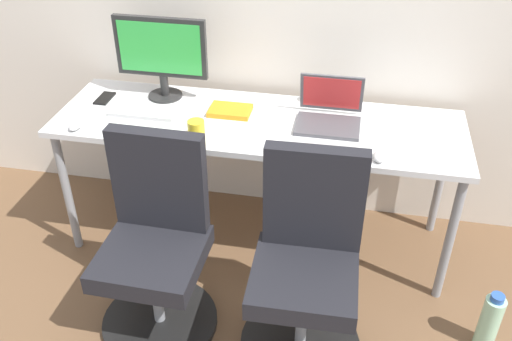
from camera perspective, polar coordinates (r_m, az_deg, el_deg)
The scene contains 15 objects.
ground_plane at distance 3.21m, azimuth 0.17°, elevation -6.73°, with size 5.28×5.28×0.00m, color brown.
desk at distance 2.81m, azimuth 0.20°, elevation 3.93°, with size 2.03×0.63×0.75m.
office_chair_left at distance 2.54m, azimuth -10.11°, elevation -7.64°, with size 0.54×0.54×0.94m.
office_chair_right at distance 2.42m, azimuth 5.15°, elevation -9.77°, with size 0.54×0.54×0.94m.
water_bottle_on_floor at distance 2.77m, azimuth 22.64°, elevation -13.98°, with size 0.09×0.09×0.31m.
desktop_monitor at distance 2.96m, azimuth -9.63°, elevation 11.76°, with size 0.48×0.18×0.43m.
open_laptop at distance 2.77m, azimuth 7.46°, elevation 5.90°, with size 0.31×0.28×0.22m.
keyboard_by_monitor at distance 2.90m, azimuth -11.39°, elevation 5.81°, with size 0.34×0.12×0.02m, color #B7B7B7.
keyboard_by_laptop at distance 2.54m, azimuth 6.20°, elevation 2.05°, with size 0.34×0.12×0.02m, color #B7B7B7.
mouse_by_monitor at distance 2.53m, azimuth 12.41°, elevation 1.40°, with size 0.06×0.10×0.03m, color #B7B7B7.
mouse_by_laptop at distance 2.85m, azimuth -17.86°, elevation 4.37°, with size 0.06×0.10×0.03m, color #B7B7B7.
coffee_mug at distance 2.63m, azimuth -6.09°, elevation 4.13°, with size 0.08×0.08×0.09m, color yellow.
pen_cup at distance 2.95m, azimuth 6.13°, elevation 7.76°, with size 0.07×0.07×0.10m, color slate.
phone_near_monitor at distance 3.10m, azimuth -15.12°, elevation 7.11°, with size 0.07×0.14×0.01m, color black.
notebook at distance 2.86m, azimuth -2.64°, elevation 6.10°, with size 0.21×0.15×0.03m, color orange.
Camera 1 is at (0.46, -2.40, 2.08)m, focal length 39.37 mm.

